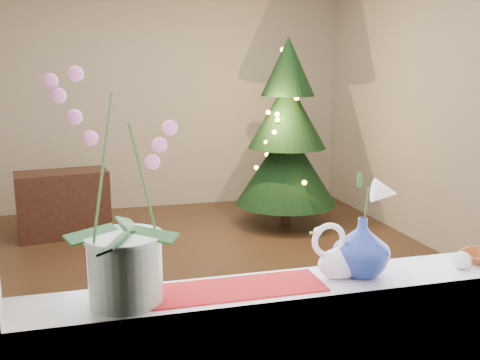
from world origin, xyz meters
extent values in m
plane|color=#3A2617|center=(0.00, 0.00, 0.00)|extent=(5.00, 5.00, 0.00)
cube|color=beige|center=(0.00, 2.50, 1.35)|extent=(4.50, 0.10, 2.70)
cube|color=beige|center=(0.00, -2.50, 1.35)|extent=(4.50, 0.10, 2.70)
cube|color=beige|center=(2.25, 0.00, 1.35)|extent=(0.10, 5.00, 2.70)
cube|color=white|center=(0.00, -2.37, 0.90)|extent=(2.20, 0.26, 0.04)
cube|color=maroon|center=(-0.38, -2.37, 0.92)|extent=(0.70, 0.20, 0.01)
imported|color=navy|center=(0.14, -2.36, 1.04)|extent=(0.27, 0.27, 0.24)
sphere|color=silver|center=(0.53, -2.40, 0.95)|extent=(0.07, 0.07, 0.07)
cube|color=black|center=(-1.12, 1.52, 0.33)|extent=(0.94, 0.57, 0.66)
camera|label=1|loc=(-0.76, -4.01, 1.64)|focal=40.00mm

